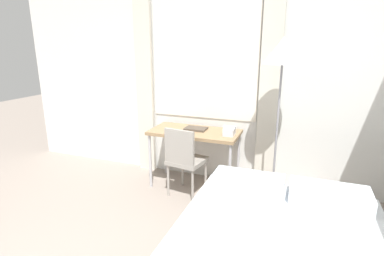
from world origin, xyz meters
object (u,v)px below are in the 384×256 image
(desk, at_px, (195,136))
(book, at_px, (196,129))
(telephone, at_px, (229,131))
(desk_chair, at_px, (184,157))
(standing_lamp, at_px, (282,61))

(desk, relative_size, book, 4.06)
(telephone, relative_size, book, 0.61)
(telephone, bearing_deg, desk_chair, -150.77)
(desk, xyz_separation_m, book, (-0.01, 0.05, 0.08))
(standing_lamp, bearing_deg, desk_chair, -168.24)
(desk_chair, bearing_deg, standing_lamp, 20.35)
(desk, height_order, telephone, telephone)
(telephone, distance_m, book, 0.47)
(desk, relative_size, desk_chair, 1.29)
(desk_chair, relative_size, standing_lamp, 0.46)
(desk_chair, distance_m, standing_lamp, 1.54)
(desk_chair, height_order, telephone, desk_chair)
(desk_chair, height_order, standing_lamp, standing_lamp)
(book, bearing_deg, desk, -84.59)
(desk_chair, bearing_deg, book, 95.73)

